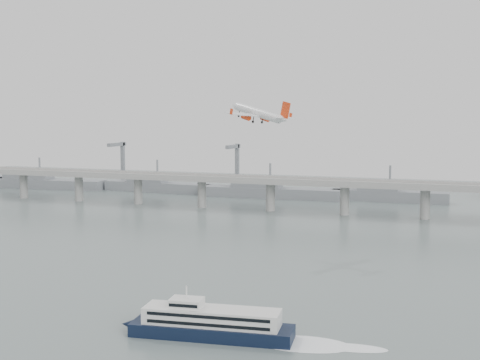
% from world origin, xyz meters
% --- Properties ---
extents(ground, '(900.00, 900.00, 0.00)m').
position_xyz_m(ground, '(0.00, 0.00, 0.00)').
color(ground, slate).
rests_on(ground, ground).
extents(bridge, '(800.00, 22.00, 23.90)m').
position_xyz_m(bridge, '(-1.15, 200.00, 17.65)').
color(bridge, gray).
rests_on(bridge, ground).
extents(distant_fleet, '(453.00, 60.90, 40.00)m').
position_xyz_m(distant_fleet, '(-155.36, 265.08, 6.22)').
color(distant_fleet, slate).
rests_on(distant_fleet, ground).
extents(ferry, '(78.64, 20.29, 14.84)m').
position_xyz_m(ferry, '(25.33, -40.54, 4.03)').
color(ferry, black).
rests_on(ferry, ground).
extents(airliner, '(38.15, 36.12, 11.86)m').
position_xyz_m(airliner, '(-1.37, 85.88, 65.14)').
color(airliner, white).
rests_on(airliner, ground).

